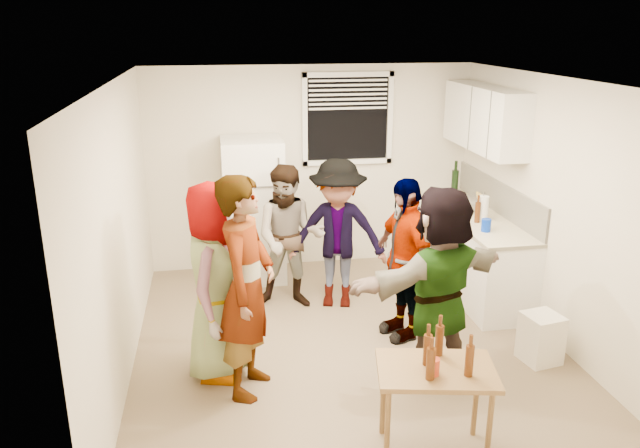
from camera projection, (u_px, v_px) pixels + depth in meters
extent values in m
cube|color=white|center=(254.00, 210.00, 7.39)|extent=(0.70, 0.70, 1.70)
cube|color=white|center=(471.00, 252.00, 7.23)|extent=(0.60, 2.20, 0.86)
cube|color=beige|center=(473.00, 215.00, 7.09)|extent=(0.64, 2.22, 0.04)
cube|color=#A29F94|center=(499.00, 197.00, 7.08)|extent=(0.03, 2.20, 0.36)
cube|color=white|center=(485.00, 118.00, 6.97)|extent=(0.34, 1.60, 0.70)
cylinder|color=white|center=(481.00, 220.00, 6.84)|extent=(0.13, 0.13, 0.27)
cylinder|color=black|center=(454.00, 196.00, 7.78)|extent=(0.08, 0.08, 0.33)
cylinder|color=#47230C|center=(477.00, 222.00, 6.77)|extent=(0.06, 0.06, 0.22)
cylinder|color=#082EB6|center=(486.00, 231.00, 6.48)|extent=(0.10, 0.10, 0.13)
cube|color=#F9C956|center=(480.00, 199.00, 7.41)|extent=(0.02, 0.17, 0.14)
cube|color=white|center=(541.00, 336.00, 5.67)|extent=(0.36, 0.36, 0.46)
cylinder|color=#47230C|center=(468.00, 375.00, 4.22)|extent=(0.06, 0.06, 0.23)
cylinder|color=#AD331A|center=(433.00, 374.00, 4.24)|extent=(0.09, 0.09, 0.12)
imported|color=gray|center=(221.00, 371.00, 5.56)|extent=(1.93, 1.36, 0.56)
imported|color=#141933|center=(251.00, 388.00, 5.31)|extent=(1.99, 1.29, 0.45)
imported|color=brown|center=(291.00, 305.00, 6.88)|extent=(1.06, 1.69, 0.60)
imported|color=#39393D|center=(337.00, 304.00, 6.91)|extent=(1.44, 1.85, 0.61)
imported|color=black|center=(401.00, 334.00, 6.23)|extent=(1.78, 1.28, 0.39)
imported|color=#CA6C4D|center=(434.00, 375.00, 5.51)|extent=(2.12, 2.19, 0.51)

